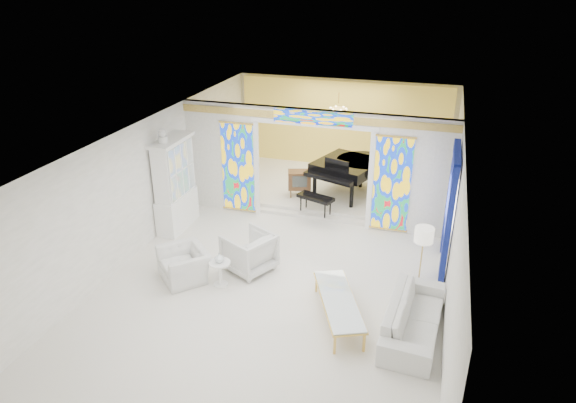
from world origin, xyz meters
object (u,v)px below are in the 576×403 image
(coffee_table, at_px, (339,301))
(grand_piano, at_px, (354,167))
(armchair_left, at_px, (184,264))
(armchair_right, at_px, (249,252))
(tv_console, at_px, (299,180))
(sofa, at_px, (414,317))
(china_cabinet, at_px, (175,185))

(coffee_table, xyz_separation_m, grand_piano, (-0.78, 5.69, 0.58))
(armchair_left, distance_m, armchair_right, 1.42)
(coffee_table, height_order, tv_console, tv_console)
(armchair_right, height_order, sofa, armchair_right)
(tv_console, bearing_deg, china_cabinet, -153.91)
(sofa, relative_size, tv_console, 3.14)
(armchair_right, bearing_deg, armchair_left, -31.34)
(china_cabinet, height_order, armchair_right, china_cabinet)
(coffee_table, bearing_deg, tv_console, 113.48)
(armchair_left, distance_m, coffee_table, 3.49)
(china_cabinet, distance_m, sofa, 6.75)
(china_cabinet, xyz_separation_m, coffee_table, (4.77, -2.62, -0.75))
(armchair_right, distance_m, sofa, 3.84)
(china_cabinet, distance_m, armchair_right, 2.98)
(grand_piano, bearing_deg, china_cabinet, -123.32)
(armchair_right, relative_size, grand_piano, 0.31)
(china_cabinet, xyz_separation_m, tv_console, (2.57, 2.45, -0.51))
(china_cabinet, bearing_deg, armchair_right, -29.59)
(china_cabinet, distance_m, armchair_left, 2.66)
(sofa, bearing_deg, grand_piano, 25.15)
(sofa, height_order, grand_piano, grand_piano)
(grand_piano, bearing_deg, armchair_left, -98.03)
(armchair_right, relative_size, sofa, 0.42)
(armchair_right, distance_m, grand_piano, 4.77)
(china_cabinet, relative_size, tv_console, 3.67)
(armchair_left, distance_m, grand_piano, 5.92)
(armchair_left, relative_size, grand_piano, 0.34)
(sofa, bearing_deg, coffee_table, 94.58)
(armchair_right, bearing_deg, sofa, 99.28)
(armchair_left, xyz_separation_m, armchair_right, (1.21, 0.74, 0.10))
(sofa, bearing_deg, tv_console, 39.60)
(coffee_table, xyz_separation_m, tv_console, (-2.20, 5.07, 0.24))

